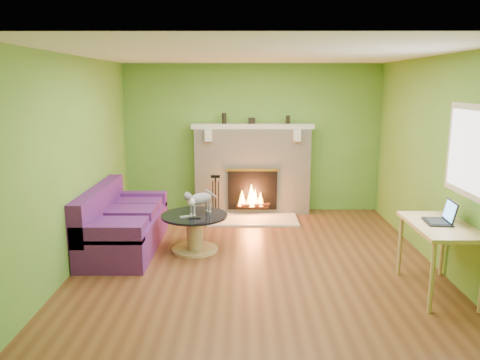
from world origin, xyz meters
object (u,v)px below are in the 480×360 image
object	(u,v)px
coffee_table	(195,230)
sofa	(121,225)
desk	(440,233)
cat	(200,201)

from	to	relation	value
coffee_table	sofa	bearing A→B (deg)	174.92
desk	cat	bearing A→B (deg)	153.33
sofa	coffee_table	distance (m)	1.03
coffee_table	cat	xyz separation A→B (m)	(0.08, 0.05, 0.39)
desk	cat	distance (m)	3.02
desk	coffee_table	bearing A→B (deg)	154.83
sofa	cat	bearing A→B (deg)	-2.14
desk	cat	xyz separation A→B (m)	(-2.70, 1.36, -0.00)
coffee_table	desk	distance (m)	3.10
cat	coffee_table	bearing A→B (deg)	-102.40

